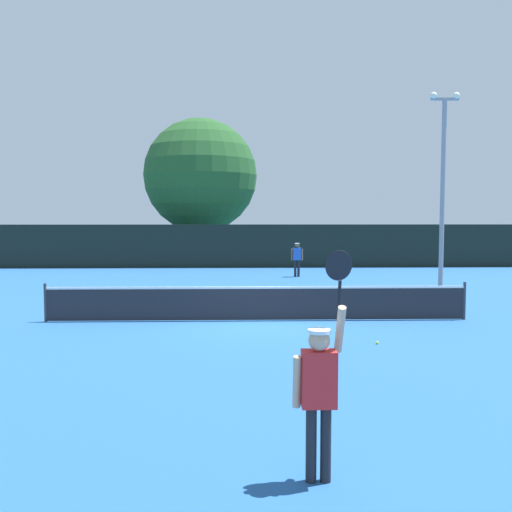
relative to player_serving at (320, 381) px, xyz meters
name	(u,v)px	position (x,y,z in m)	size (l,w,h in m)	color
ground_plane	(257,321)	(-0.39, 9.46, -1.12)	(120.00, 120.00, 0.00)	#235693
tennis_net	(257,302)	(-0.39, 9.46, -0.61)	(11.80, 0.08, 1.07)	#232328
perimeter_fence	(248,246)	(-0.39, 25.70, 0.11)	(37.82, 0.12, 2.46)	black
player_serving	(320,381)	(0.00, 0.00, 0.00)	(0.68, 0.40, 2.55)	red
player_receiving	(297,256)	(1.88, 20.75, -0.13)	(0.57, 0.24, 1.63)	blue
tennis_ball	(377,343)	(2.26, 6.50, -1.09)	(0.07, 0.07, 0.07)	#CCE033
light_pole	(443,178)	(7.13, 15.89, 3.31)	(1.18, 0.28, 7.75)	gray
large_tree	(200,176)	(-3.43, 30.33, 4.43)	(7.30, 7.30, 9.21)	brown
parked_car_near	(202,249)	(-3.37, 30.87, -0.35)	(2.26, 4.35, 1.69)	white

